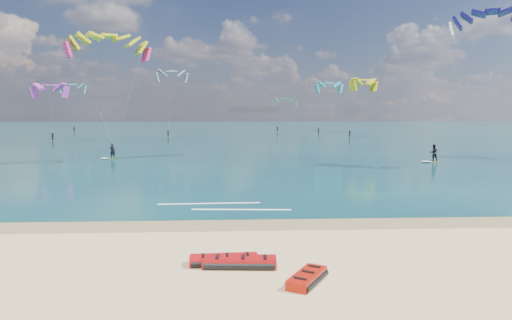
{
  "coord_description": "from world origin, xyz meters",
  "views": [
    {
      "loc": [
        2.22,
        -19.12,
        5.67
      ],
      "look_at": [
        3.55,
        8.0,
        2.68
      ],
      "focal_mm": 32.0,
      "sensor_mm": 36.0,
      "label": 1
    }
  ],
  "objects_px": {
    "packed_kite_mid": "(240,267)",
    "kitesurfer_far": "(463,81)",
    "kitesurfer_main": "(110,92)",
    "packed_kite_right": "(307,283)",
    "packed_kite_left": "(224,264)"
  },
  "relations": [
    {
      "from": "packed_kite_right",
      "to": "kitesurfer_far",
      "type": "height_order",
      "value": "kitesurfer_far"
    },
    {
      "from": "kitesurfer_main",
      "to": "kitesurfer_far",
      "type": "height_order",
      "value": "kitesurfer_far"
    },
    {
      "from": "packed_kite_left",
      "to": "packed_kite_mid",
      "type": "xyz_separation_m",
      "value": [
        0.58,
        -0.32,
        0.0
      ]
    },
    {
      "from": "packed_kite_mid",
      "to": "kitesurfer_far",
      "type": "relative_size",
      "value": 0.18
    },
    {
      "from": "packed_kite_right",
      "to": "packed_kite_mid",
      "type": "bearing_deg",
      "value": 84.39
    },
    {
      "from": "kitesurfer_far",
      "to": "packed_kite_left",
      "type": "bearing_deg",
      "value": -151.69
    },
    {
      "from": "packed_kite_right",
      "to": "kitesurfer_far",
      "type": "distance_m",
      "value": 38.36
    },
    {
      "from": "packed_kite_left",
      "to": "packed_kite_mid",
      "type": "height_order",
      "value": "packed_kite_mid"
    },
    {
      "from": "packed_kite_right",
      "to": "kitesurfer_far",
      "type": "relative_size",
      "value": 0.13
    },
    {
      "from": "kitesurfer_main",
      "to": "kitesurfer_far",
      "type": "relative_size",
      "value": 0.9
    },
    {
      "from": "packed_kite_mid",
      "to": "kitesurfer_far",
      "type": "bearing_deg",
      "value": 56.19
    },
    {
      "from": "packed_kite_right",
      "to": "kitesurfer_far",
      "type": "bearing_deg",
      "value": -2.82
    },
    {
      "from": "packed_kite_left",
      "to": "packed_kite_right",
      "type": "relative_size",
      "value": 1.26
    },
    {
      "from": "kitesurfer_main",
      "to": "packed_kite_mid",
      "type": "bearing_deg",
      "value": -64.29
    },
    {
      "from": "packed_kite_mid",
      "to": "packed_kite_right",
      "type": "distance_m",
      "value": 2.74
    }
  ]
}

